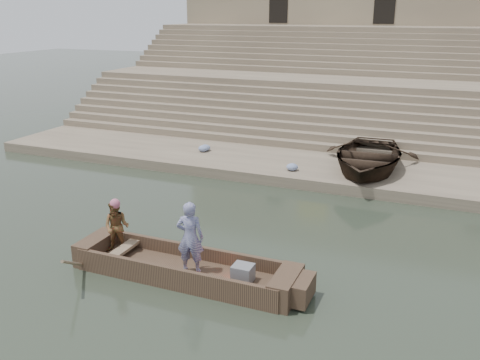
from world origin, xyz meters
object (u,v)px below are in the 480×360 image
Objects in this scene: standing_man at (190,237)px; television at (242,273)px; rowing_man at (117,227)px; beached_rowboat at (367,156)px; main_rowboat at (184,273)px.

television is at bearing 168.86° from standing_man.
standing_man is at bearing -20.42° from rowing_man.
beached_rowboat is at bearing 82.25° from television.
television is (1.51, 0.00, 0.31)m from main_rowboat.
beached_rowboat reaches higher than television.
standing_man reaches higher than main_rowboat.
standing_man reaches higher than beached_rowboat.
main_rowboat is 10.87× the size of television.
standing_man is 1.47m from television.
standing_man is at bearing -108.00° from beached_rowboat.
television is 9.36m from beached_rowboat.
standing_man reaches higher than television.
main_rowboat is 9.70m from beached_rowboat.
rowing_man is at bearing -18.63° from standing_man.
main_rowboat is 2.16m from rowing_man.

